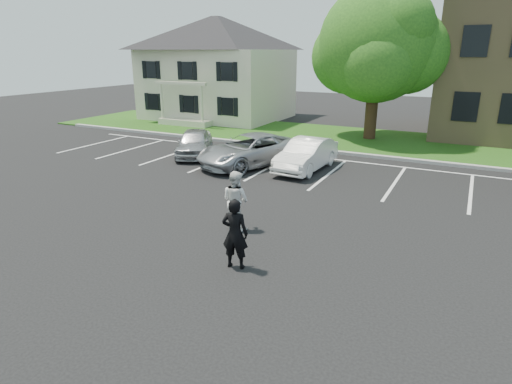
% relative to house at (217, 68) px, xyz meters
% --- Properties ---
extents(ground_plane, '(90.00, 90.00, 0.00)m').
position_rel_house_xyz_m(ground_plane, '(13.00, -19.97, -3.83)').
color(ground_plane, black).
rests_on(ground_plane, ground).
extents(curb, '(40.00, 0.30, 0.15)m').
position_rel_house_xyz_m(curb, '(13.00, -7.97, -3.75)').
color(curb, gray).
rests_on(curb, ground).
extents(grass_strip, '(44.00, 8.00, 0.08)m').
position_rel_house_xyz_m(grass_strip, '(13.00, -3.97, -3.79)').
color(grass_strip, '#11410D').
rests_on(grass_strip, ground).
extents(stall_lines, '(34.00, 5.36, 0.01)m').
position_rel_house_xyz_m(stall_lines, '(14.40, -11.02, -3.82)').
color(stall_lines, silver).
rests_on(stall_lines, ground).
extents(house, '(10.30, 9.22, 7.60)m').
position_rel_house_xyz_m(house, '(0.00, 0.00, 0.00)').
color(house, beige).
rests_on(house, ground).
extents(tree, '(7.80, 7.20, 8.80)m').
position_rel_house_xyz_m(tree, '(12.88, -3.30, 1.52)').
color(tree, black).
rests_on(tree, ground).
extents(man_black_suit, '(0.73, 0.55, 1.79)m').
position_rel_house_xyz_m(man_black_suit, '(13.52, -21.13, -2.93)').
color(man_black_suit, black).
rests_on(man_black_suit, ground).
extents(man_white_shirt, '(1.01, 0.87, 1.79)m').
position_rel_house_xyz_m(man_white_shirt, '(12.32, -18.97, -2.94)').
color(man_white_shirt, silver).
rests_on(man_white_shirt, ground).
extents(car_silver_west, '(3.20, 4.26, 1.35)m').
position_rel_house_xyz_m(car_silver_west, '(5.78, -11.69, -3.15)').
color(car_silver_west, '#AFAFB4').
rests_on(car_silver_west, ground).
extents(car_silver_minivan, '(4.23, 5.76, 1.45)m').
position_rel_house_xyz_m(car_silver_minivan, '(9.23, -12.14, -3.10)').
color(car_silver_minivan, '#A3A5AA').
rests_on(car_silver_minivan, ground).
extents(car_white_sedan, '(1.70, 4.30, 1.39)m').
position_rel_house_xyz_m(car_white_sedan, '(11.84, -11.72, -3.13)').
color(car_white_sedan, white).
rests_on(car_white_sedan, ground).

